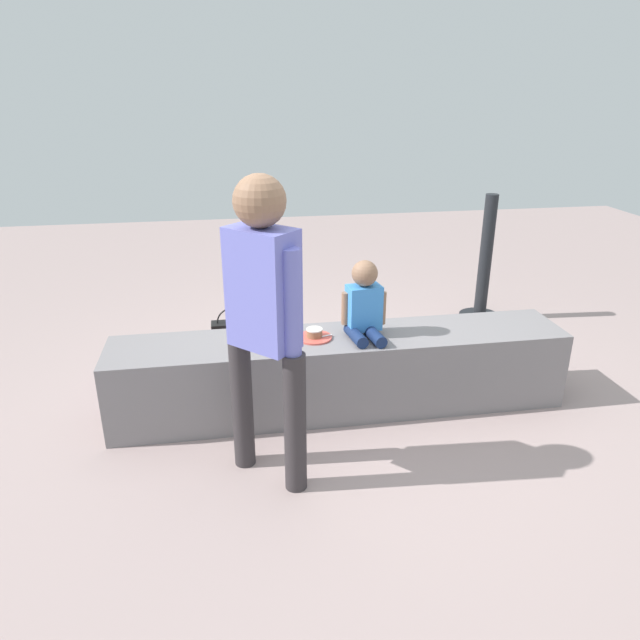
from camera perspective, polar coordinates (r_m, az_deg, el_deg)
The scene contains 12 objects.
ground_plane at distance 3.90m, azimuth 1.96°, elevation -8.45°, with size 12.00×12.00×0.00m, color #A48D8A.
concrete_ledge at distance 3.78m, azimuth 2.01°, elevation -5.14°, with size 2.90×0.50×0.51m, color gray.
child_seated at distance 3.62m, azimuth 4.35°, elevation 1.61°, with size 0.28×0.33×0.48m.
adult_standing at distance 2.84m, azimuth -5.53°, elevation 1.17°, with size 0.37×0.37×1.62m.
cake_plate at distance 3.63m, azimuth -0.55°, elevation -1.50°, with size 0.22×0.22×0.07m.
gift_bag at distance 4.25m, azimuth -16.17°, elevation -4.37°, with size 0.23×0.10×0.34m.
railing_post at distance 5.37m, azimuth 15.74°, elevation 4.35°, with size 0.36×0.36×1.13m.
water_bottle_near_gift at distance 4.67m, azimuth -0.99°, elevation -1.86°, with size 0.06×0.06×0.19m.
party_cup_red at distance 4.59m, azimuth -11.50°, elevation -3.31°, with size 0.07×0.07×0.10m, color red.
cake_box_white at distance 4.87m, azimuth 15.30°, elevation -1.84°, with size 0.34×0.30×0.14m, color white.
handbag_black_leather at distance 4.66m, azimuth -8.49°, elevation -1.55°, with size 0.33×0.13×0.37m.
handbag_brown_canvas at distance 4.26m, azimuth -11.40°, elevation -4.33°, with size 0.32×0.10×0.34m.
Camera 1 is at (-0.69, -3.29, 1.98)m, focal length 32.68 mm.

